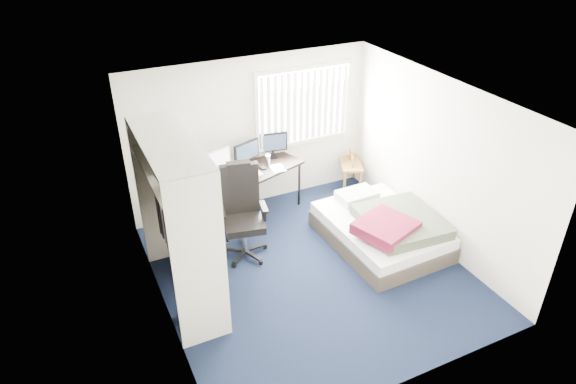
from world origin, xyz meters
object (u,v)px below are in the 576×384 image
(office_chair, at_px, (243,221))
(bed, at_px, (383,229))
(nightstand, at_px, (350,165))
(desk, at_px, (249,168))

(office_chair, xyz_separation_m, bed, (1.93, -0.73, -0.26))
(nightstand, bearing_deg, office_chair, -157.48)
(desk, relative_size, nightstand, 2.33)
(office_chair, bearing_deg, nightstand, 22.52)
(desk, xyz_separation_m, office_chair, (-0.47, -0.91, -0.31))
(office_chair, height_order, nightstand, office_chair)
(nightstand, height_order, bed, nightstand)
(nightstand, bearing_deg, bed, -105.69)
(desk, distance_m, office_chair, 1.07)
(desk, height_order, nightstand, desk)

